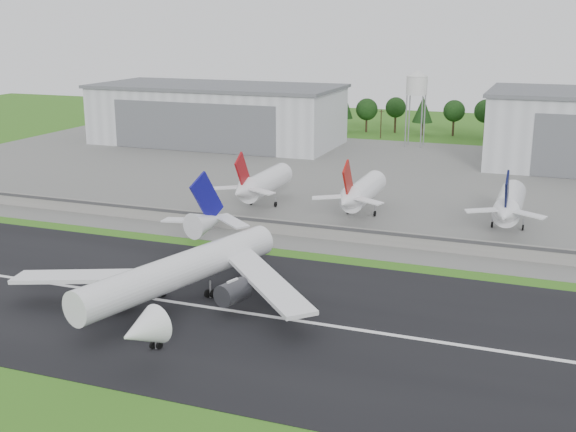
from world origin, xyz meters
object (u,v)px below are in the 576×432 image
at_px(main_airliner, 180,278).
at_px(parked_jet_navy, 509,205).
at_px(parked_jet_red_a, 261,184).
at_px(parked_jet_red_b, 360,193).

height_order(main_airliner, parked_jet_navy, main_airliner).
relative_size(parked_jet_red_a, parked_jet_red_b, 1.00).
height_order(parked_jet_red_b, parked_jet_navy, parked_jet_navy).
bearing_deg(parked_jet_red_b, main_airliner, -101.62).
bearing_deg(parked_jet_navy, parked_jet_red_b, -179.98).
bearing_deg(parked_jet_red_a, parked_jet_navy, -0.00).
distance_m(parked_jet_red_b, parked_jet_navy, 35.49).
bearing_deg(parked_jet_red_a, main_airliner, -79.03).
distance_m(main_airliner, parked_jet_red_b, 68.41).
bearing_deg(main_airliner, parked_jet_red_b, -85.16).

